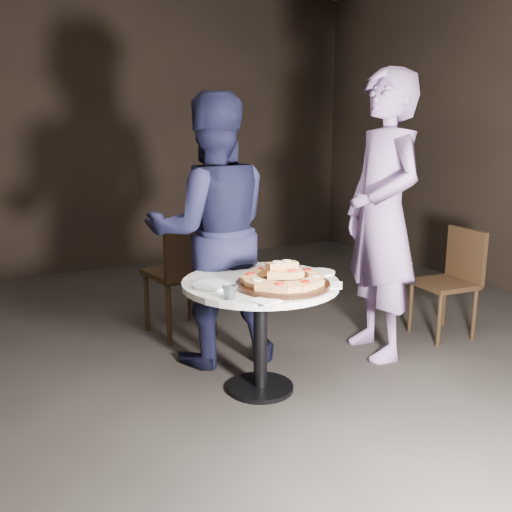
{
  "coord_description": "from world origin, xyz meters",
  "views": [
    {
      "loc": [
        -1.59,
        -2.51,
        1.5
      ],
      "look_at": [
        -0.04,
        0.19,
        0.79
      ],
      "focal_mm": 40.0,
      "sensor_mm": 36.0,
      "label": 1
    }
  ],
  "objects_px": {
    "water_glass": "(230,292)",
    "diner_navy": "(212,232)",
    "serving_board": "(283,284)",
    "chair_right": "(453,275)",
    "focaccia_pile": "(283,276)",
    "diner_teal": "(382,217)",
    "chair_far": "(185,266)",
    "table": "(260,301)"
  },
  "relations": [
    {
      "from": "chair_right",
      "to": "diner_teal",
      "type": "distance_m",
      "value": 0.85
    },
    {
      "from": "focaccia_pile",
      "to": "diner_teal",
      "type": "xyz_separation_m",
      "value": [
        0.93,
        0.26,
        0.21
      ]
    },
    {
      "from": "diner_navy",
      "to": "chair_far",
      "type": "bearing_deg",
      "value": -75.93
    },
    {
      "from": "focaccia_pile",
      "to": "water_glass",
      "type": "distance_m",
      "value": 0.36
    },
    {
      "from": "table",
      "to": "chair_far",
      "type": "xyz_separation_m",
      "value": [
        -0.03,
        1.02,
        -0.01
      ]
    },
    {
      "from": "water_glass",
      "to": "diner_teal",
      "type": "relative_size",
      "value": 0.04
    },
    {
      "from": "focaccia_pile",
      "to": "diner_teal",
      "type": "bearing_deg",
      "value": 15.75
    },
    {
      "from": "serving_board",
      "to": "chair_far",
      "type": "distance_m",
      "value": 1.19
    },
    {
      "from": "chair_right",
      "to": "table",
      "type": "bearing_deg",
      "value": -79.98
    },
    {
      "from": "serving_board",
      "to": "water_glass",
      "type": "height_order",
      "value": "water_glass"
    },
    {
      "from": "chair_far",
      "to": "focaccia_pile",
      "type": "bearing_deg",
      "value": 88.0
    },
    {
      "from": "focaccia_pile",
      "to": "water_glass",
      "type": "bearing_deg",
      "value": -169.72
    },
    {
      "from": "focaccia_pile",
      "to": "chair_right",
      "type": "relative_size",
      "value": 0.58
    },
    {
      "from": "diner_navy",
      "to": "focaccia_pile",
      "type": "bearing_deg",
      "value": 111.56
    },
    {
      "from": "diner_teal",
      "to": "chair_right",
      "type": "bearing_deg",
      "value": 100.27
    },
    {
      "from": "table",
      "to": "chair_far",
      "type": "height_order",
      "value": "chair_far"
    },
    {
      "from": "table",
      "to": "diner_teal",
      "type": "distance_m",
      "value": 1.05
    },
    {
      "from": "diner_navy",
      "to": "diner_teal",
      "type": "distance_m",
      "value": 1.1
    },
    {
      "from": "serving_board",
      "to": "diner_teal",
      "type": "height_order",
      "value": "diner_teal"
    },
    {
      "from": "diner_navy",
      "to": "diner_teal",
      "type": "xyz_separation_m",
      "value": [
        1.0,
        -0.44,
        0.08
      ]
    },
    {
      "from": "table",
      "to": "focaccia_pile",
      "type": "bearing_deg",
      "value": -74.73
    },
    {
      "from": "diner_teal",
      "to": "diner_navy",
      "type": "bearing_deg",
      "value": -102.8
    },
    {
      "from": "serving_board",
      "to": "chair_far",
      "type": "relative_size",
      "value": 0.56
    },
    {
      "from": "water_glass",
      "to": "diner_teal",
      "type": "distance_m",
      "value": 1.34
    },
    {
      "from": "chair_right",
      "to": "diner_teal",
      "type": "xyz_separation_m",
      "value": [
        -0.7,
        0.01,
        0.48
      ]
    },
    {
      "from": "table",
      "to": "chair_right",
      "type": "relative_size",
      "value": 1.16
    },
    {
      "from": "serving_board",
      "to": "water_glass",
      "type": "bearing_deg",
      "value": -169.86
    },
    {
      "from": "table",
      "to": "focaccia_pile",
      "type": "height_order",
      "value": "focaccia_pile"
    },
    {
      "from": "table",
      "to": "diner_teal",
      "type": "relative_size",
      "value": 0.49
    },
    {
      "from": "water_glass",
      "to": "diner_navy",
      "type": "bearing_deg",
      "value": 70.55
    },
    {
      "from": "serving_board",
      "to": "chair_far",
      "type": "height_order",
      "value": "chair_far"
    },
    {
      "from": "table",
      "to": "chair_right",
      "type": "height_order",
      "value": "chair_right"
    },
    {
      "from": "focaccia_pile",
      "to": "chair_far",
      "type": "distance_m",
      "value": 1.2
    },
    {
      "from": "chair_far",
      "to": "diner_navy",
      "type": "distance_m",
      "value": 0.58
    },
    {
      "from": "chair_right",
      "to": "diner_teal",
      "type": "bearing_deg",
      "value": -83.88
    },
    {
      "from": "chair_far",
      "to": "chair_right",
      "type": "height_order",
      "value": "chair_far"
    },
    {
      "from": "focaccia_pile",
      "to": "water_glass",
      "type": "relative_size",
      "value": 5.69
    },
    {
      "from": "table",
      "to": "serving_board",
      "type": "height_order",
      "value": "serving_board"
    },
    {
      "from": "table",
      "to": "diner_teal",
      "type": "bearing_deg",
      "value": 5.89
    },
    {
      "from": "serving_board",
      "to": "chair_right",
      "type": "distance_m",
      "value": 1.66
    },
    {
      "from": "water_glass",
      "to": "diner_navy",
      "type": "xyz_separation_m",
      "value": [
        0.27,
        0.77,
        0.16
      ]
    },
    {
      "from": "water_glass",
      "to": "diner_navy",
      "type": "relative_size",
      "value": 0.05
    }
  ]
}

